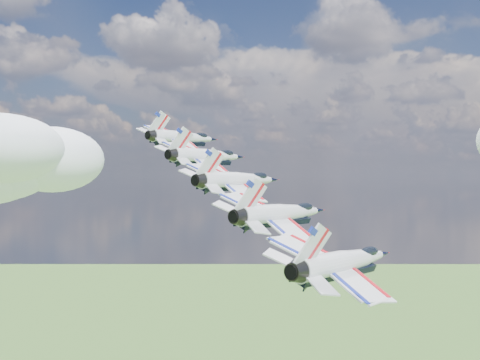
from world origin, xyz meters
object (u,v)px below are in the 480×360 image
at_px(jet_1, 209,156).
at_px(jet_3, 283,213).
at_px(jet_0, 185,138).
at_px(jet_4, 346,261).
at_px(jet_2, 240,180).

height_order(jet_1, jet_3, jet_1).
xyz_separation_m(jet_0, jet_4, (33.60, -34.64, -13.01)).
bearing_deg(jet_2, jet_0, 152.34).
height_order(jet_1, jet_4, jet_1).
bearing_deg(jet_4, jet_3, 152.34).
bearing_deg(jet_0, jet_3, -27.66).
height_order(jet_3, jet_4, jet_3).
height_order(jet_0, jet_1, jet_0).
xyz_separation_m(jet_1, jet_4, (25.20, -25.98, -9.76)).
distance_m(jet_3, jet_4, 12.50).
relative_size(jet_0, jet_1, 1.00).
distance_m(jet_0, jet_3, 37.49).
height_order(jet_2, jet_4, jet_2).
xyz_separation_m(jet_0, jet_3, (25.20, -25.98, -9.76)).
relative_size(jet_0, jet_2, 1.00).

